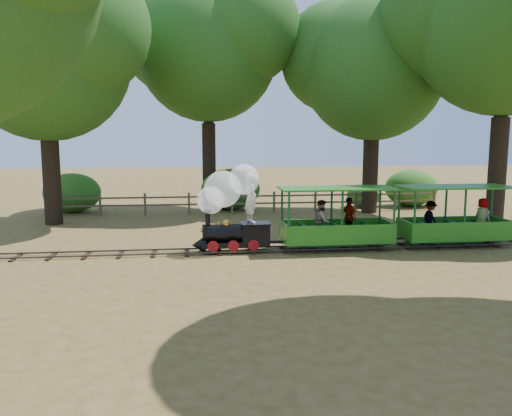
{
  "coord_description": "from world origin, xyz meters",
  "views": [
    {
      "loc": [
        -2.75,
        -15.12,
        3.53
      ],
      "look_at": [
        -0.8,
        0.5,
        1.3
      ],
      "focal_mm": 35.0,
      "sensor_mm": 36.0,
      "label": 1
    }
  ],
  "objects": [
    {
      "name": "locomotive",
      "position": [
        -1.67,
        0.07,
        1.57
      ],
      "size": [
        2.41,
        1.13,
        2.77
      ],
      "color": "black",
      "rests_on": "ground"
    },
    {
      "name": "carriage_rear",
      "position": [
        5.66,
        -0.01,
        0.79
      ],
      "size": [
        3.61,
        1.47,
        1.88
      ],
      "color": "#25791A",
      "rests_on": "track"
    },
    {
      "name": "shrub_mid_e",
      "position": [
        5.87,
        9.3,
        0.62
      ],
      "size": [
        1.79,
        1.38,
        1.24
      ],
      "primitive_type": "ellipsoid",
      "color": "#2D6B1E",
      "rests_on": "ground"
    },
    {
      "name": "shrub_mid_w",
      "position": [
        -0.96,
        9.3,
        1.01
      ],
      "size": [
        2.92,
        2.24,
        2.02
      ],
      "primitive_type": "ellipsoid",
      "color": "#2D6B1E",
      "rests_on": "ground"
    },
    {
      "name": "oak_nc",
      "position": [
        -2.03,
        9.59,
        7.98
      ],
      "size": [
        8.45,
        7.43,
        11.02
      ],
      "color": "#2D2116",
      "rests_on": "ground"
    },
    {
      "name": "shrub_west",
      "position": [
        -8.51,
        9.3,
        0.93
      ],
      "size": [
        2.69,
        2.07,
        1.86
      ],
      "primitive_type": "ellipsoid",
      "color": "#2D6B1E",
      "rests_on": "ground"
    },
    {
      "name": "track",
      "position": [
        0.0,
        0.0,
        0.07
      ],
      "size": [
        22.0,
        1.0,
        0.1
      ],
      "color": "#3F3D3A",
      "rests_on": "ground"
    },
    {
      "name": "ground",
      "position": [
        0.0,
        0.0,
        0.0
      ],
      "size": [
        90.0,
        90.0,
        0.0
      ],
      "primitive_type": "plane",
      "color": "olive",
      "rests_on": "ground"
    },
    {
      "name": "shrub_east",
      "position": [
        8.39,
        9.3,
        0.96
      ],
      "size": [
        2.76,
        2.12,
        1.91
      ],
      "primitive_type": "ellipsoid",
      "color": "#2D6B1E",
      "rests_on": "ground"
    },
    {
      "name": "oak_e",
      "position": [
        8.97,
        3.09,
        8.16
      ],
      "size": [
        8.7,
        7.66,
        11.29
      ],
      "color": "#2D2116",
      "rests_on": "ground"
    },
    {
      "name": "oak_nw",
      "position": [
        -8.53,
        6.09,
        7.11
      ],
      "size": [
        8.49,
        7.47,
        10.16
      ],
      "color": "#2D2116",
      "rests_on": "ground"
    },
    {
      "name": "fence",
      "position": [
        0.0,
        8.0,
        0.58
      ],
      "size": [
        18.1,
        0.1,
        1.0
      ],
      "color": "brown",
      "rests_on": "ground"
    },
    {
      "name": "carriage_front",
      "position": [
        1.67,
        -0.03,
        0.81
      ],
      "size": [
        3.61,
        1.47,
        1.88
      ],
      "color": "#25791A",
      "rests_on": "track"
    },
    {
      "name": "oak_ne",
      "position": [
        5.47,
        7.59,
        6.97
      ],
      "size": [
        8.17,
        7.19,
        9.91
      ],
      "color": "#2D2116",
      "rests_on": "ground"
    }
  ]
}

